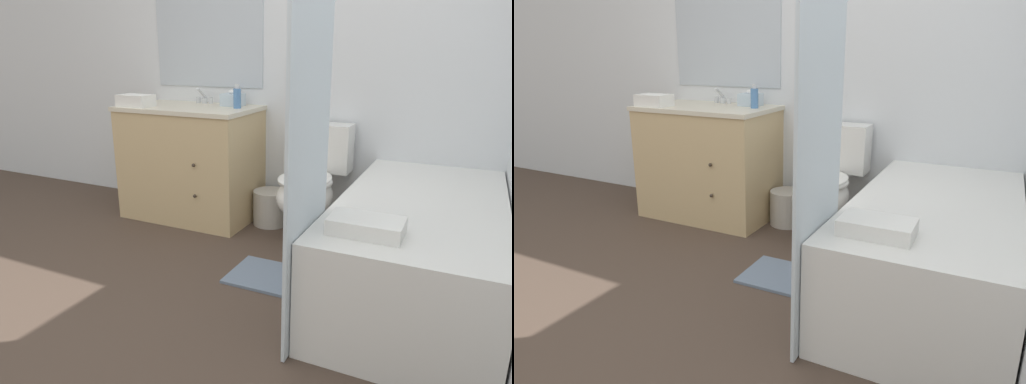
# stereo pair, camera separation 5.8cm
# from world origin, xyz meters

# --- Properties ---
(ground_plane) EXTENTS (14.00, 14.00, 0.00)m
(ground_plane) POSITION_xyz_m (0.00, 0.00, 0.00)
(ground_plane) COLOR #47382D
(wall_back) EXTENTS (8.00, 0.06, 2.50)m
(wall_back) POSITION_xyz_m (-0.01, 1.84, 1.25)
(wall_back) COLOR silver
(wall_back) RESTS_ON ground_plane
(vanity_cabinet) EXTENTS (0.97, 0.61, 0.83)m
(vanity_cabinet) POSITION_xyz_m (-0.80, 1.53, 0.42)
(vanity_cabinet) COLOR tan
(vanity_cabinet) RESTS_ON ground_plane
(sink_faucet) EXTENTS (0.14, 0.12, 0.12)m
(sink_faucet) POSITION_xyz_m (-0.80, 1.73, 0.87)
(sink_faucet) COLOR silver
(sink_faucet) RESTS_ON vanity_cabinet
(toilet) EXTENTS (0.41, 0.65, 0.74)m
(toilet) POSITION_xyz_m (0.15, 1.48, 0.35)
(toilet) COLOR white
(toilet) RESTS_ON ground_plane
(bathtub) EXTENTS (0.77, 1.57, 0.51)m
(bathtub) POSITION_xyz_m (0.89, 1.03, 0.26)
(bathtub) COLOR white
(bathtub) RESTS_ON ground_plane
(shower_curtain) EXTENTS (0.02, 0.48, 1.96)m
(shower_curtain) POSITION_xyz_m (0.49, 0.44, 0.98)
(shower_curtain) COLOR silver
(shower_curtain) RESTS_ON ground_plane
(wastebasket) EXTENTS (0.25, 0.25, 0.25)m
(wastebasket) POSITION_xyz_m (-0.19, 1.61, 0.13)
(wastebasket) COLOR #B7B2A8
(wastebasket) RESTS_ON ground_plane
(tissue_box) EXTENTS (0.15, 0.13, 0.11)m
(tissue_box) POSITION_xyz_m (-0.52, 1.68, 0.88)
(tissue_box) COLOR silver
(tissue_box) RESTS_ON vanity_cabinet
(soap_dispenser) EXTENTS (0.05, 0.05, 0.16)m
(soap_dispenser) POSITION_xyz_m (-0.43, 1.56, 0.90)
(soap_dispenser) COLOR #4C7AB2
(soap_dispenser) RESTS_ON vanity_cabinet
(hand_towel_folded) EXTENTS (0.24, 0.16, 0.08)m
(hand_towel_folded) POSITION_xyz_m (-1.13, 1.34, 0.87)
(hand_towel_folded) COLOR white
(hand_towel_folded) RESTS_ON vanity_cabinet
(bath_towel_folded) EXTENTS (0.29, 0.18, 0.07)m
(bath_towel_folded) POSITION_xyz_m (0.73, 0.47, 0.54)
(bath_towel_folded) COLOR white
(bath_towel_folded) RESTS_ON bathtub
(bath_mat) EXTENTS (0.55, 0.35, 0.02)m
(bath_mat) POSITION_xyz_m (0.20, 0.84, 0.01)
(bath_mat) COLOR slate
(bath_mat) RESTS_ON ground_plane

